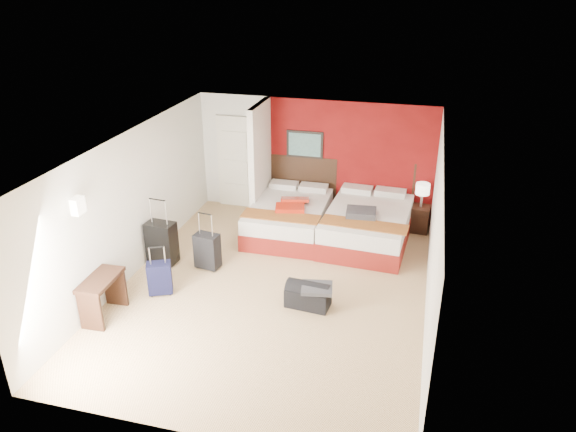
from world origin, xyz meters
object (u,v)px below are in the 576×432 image
(bed_right, at_px, (367,226))
(red_suitcase_open, at_px, (293,204))
(duffel_bag, at_px, (308,296))
(suitcase_charcoal, at_px, (207,252))
(table_lamp, at_px, (422,195))
(suitcase_black, at_px, (162,244))
(suitcase_navy, at_px, (160,279))
(desk, at_px, (103,298))
(nightstand, at_px, (419,219))
(bed_left, at_px, (289,218))

(bed_right, bearing_deg, red_suitcase_open, -172.73)
(duffel_bag, bearing_deg, suitcase_charcoal, 165.46)
(table_lamp, bearing_deg, suitcase_black, -150.40)
(suitcase_charcoal, xyz_separation_m, suitcase_navy, (-0.44, -0.99, -0.05))
(suitcase_navy, bearing_deg, desk, -148.04)
(suitcase_charcoal, xyz_separation_m, duffel_bag, (2.00, -0.73, -0.14))
(red_suitcase_open, height_order, suitcase_charcoal, red_suitcase_open)
(suitcase_charcoal, bearing_deg, duffel_bag, -11.46)
(desk, bearing_deg, table_lamp, 40.86)
(duffel_bag, bearing_deg, suitcase_navy, -168.41)
(table_lamp, bearing_deg, nightstand, 0.00)
(bed_left, height_order, table_lamp, table_lamp)
(bed_left, bearing_deg, suitcase_charcoal, -121.17)
(red_suitcase_open, relative_size, suitcase_black, 1.00)
(bed_right, xyz_separation_m, suitcase_charcoal, (-2.62, -1.75, -0.02))
(nightstand, relative_size, suitcase_charcoal, 0.85)
(red_suitcase_open, relative_size, suitcase_navy, 1.43)
(bed_left, height_order, bed_right, bed_right)
(suitcase_navy, distance_m, duffel_bag, 2.45)
(table_lamp, bearing_deg, suitcase_charcoal, -145.25)
(table_lamp, xyz_separation_m, desk, (-4.57, -4.29, -0.44))
(nightstand, bearing_deg, bed_left, -159.41)
(red_suitcase_open, xyz_separation_m, nightstand, (2.45, 0.84, -0.41))
(bed_right, relative_size, suitcase_navy, 4.12)
(suitcase_charcoal, distance_m, suitcase_navy, 1.08)
(bed_left, distance_m, desk, 4.08)
(red_suitcase_open, bearing_deg, suitcase_black, -152.43)
(suitcase_navy, relative_size, duffel_bag, 0.78)
(red_suitcase_open, distance_m, table_lamp, 2.59)
(suitcase_black, relative_size, suitcase_charcoal, 1.22)
(suitcase_black, bearing_deg, desk, -88.97)
(suitcase_charcoal, height_order, duffel_bag, suitcase_charcoal)
(desk, bearing_deg, duffel_bag, 17.48)
(bed_right, xyz_separation_m, suitcase_navy, (-3.06, -2.74, -0.06))
(bed_left, relative_size, suitcase_navy, 3.89)
(suitcase_black, bearing_deg, red_suitcase_open, 44.71)
(red_suitcase_open, height_order, duffel_bag, red_suitcase_open)
(table_lamp, bearing_deg, bed_left, -163.77)
(red_suitcase_open, relative_size, duffel_bag, 1.11)
(suitcase_navy, bearing_deg, duffel_bag, -18.63)
(bed_left, bearing_deg, suitcase_navy, -118.74)
(table_lamp, xyz_separation_m, duffel_bag, (-1.60, -3.22, -0.61))
(nightstand, height_order, suitcase_charcoal, suitcase_charcoal)
(bed_left, distance_m, nightstand, 2.66)
(red_suitcase_open, distance_m, desk, 4.06)
(nightstand, bearing_deg, duffel_bag, -112.02)
(suitcase_charcoal, height_order, suitcase_navy, suitcase_charcoal)
(nightstand, bearing_deg, bed_right, -138.16)
(table_lamp, relative_size, desk, 0.60)
(nightstand, height_order, desk, desk)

